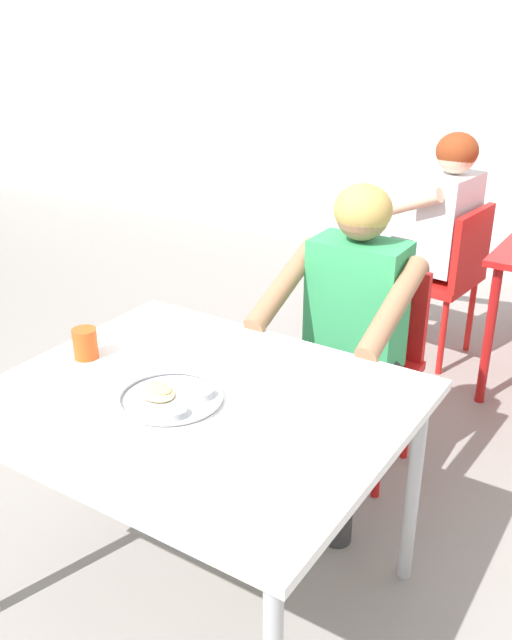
{
  "coord_description": "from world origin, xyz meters",
  "views": [
    {
      "loc": [
        1.05,
        -1.24,
        1.71
      ],
      "look_at": [
        0.03,
        0.34,
        0.88
      ],
      "focal_mm": 39.07,
      "sensor_mm": 36.0,
      "label": 1
    }
  ],
  "objects_px": {
    "drinking_cup": "(85,343)",
    "chair_red_left": "(449,272)",
    "patron_background": "(431,224)",
    "chair_foreground": "(366,352)",
    "table_foreground": "(198,417)",
    "diner_foreground": "(346,319)",
    "thali_tray": "(171,398)"
  },
  "relations": [
    {
      "from": "patron_background",
      "to": "chair_foreground",
      "type": "bearing_deg",
      "value": -81.92
    },
    {
      "from": "chair_red_left",
      "to": "drinking_cup",
      "type": "bearing_deg",
      "value": -103.87
    },
    {
      "from": "thali_tray",
      "to": "chair_foreground",
      "type": "height_order",
      "value": "chair_foreground"
    },
    {
      "from": "drinking_cup",
      "to": "patron_background",
      "type": "distance_m",
      "value": 2.1
    },
    {
      "from": "patron_background",
      "to": "chair_red_left",
      "type": "bearing_deg",
      "value": -19.41
    },
    {
      "from": "diner_foreground",
      "to": "table_foreground",
      "type": "bearing_deg",
      "value": -96.97
    },
    {
      "from": "table_foreground",
      "to": "patron_background",
      "type": "relative_size",
      "value": 0.96
    },
    {
      "from": "chair_red_left",
      "to": "table_foreground",
      "type": "bearing_deg",
      "value": -91.81
    },
    {
      "from": "drinking_cup",
      "to": "chair_red_left",
      "type": "height_order",
      "value": "chair_red_left"
    },
    {
      "from": "table_foreground",
      "to": "chair_red_left",
      "type": "relative_size",
      "value": 1.38
    },
    {
      "from": "table_foreground",
      "to": "patron_background",
      "type": "xyz_separation_m",
      "value": [
        -0.07,
        2.08,
        0.05
      ]
    },
    {
      "from": "chair_red_left",
      "to": "thali_tray",
      "type": "bearing_deg",
      "value": -92.99
    },
    {
      "from": "drinking_cup",
      "to": "chair_red_left",
      "type": "distance_m",
      "value": 2.1
    },
    {
      "from": "drinking_cup",
      "to": "chair_foreground",
      "type": "distance_m",
      "value": 1.14
    },
    {
      "from": "diner_foreground",
      "to": "chair_red_left",
      "type": "relative_size",
      "value": 1.42
    },
    {
      "from": "thali_tray",
      "to": "chair_red_left",
      "type": "relative_size",
      "value": 0.36
    },
    {
      "from": "drinking_cup",
      "to": "patron_background",
      "type": "bearing_deg",
      "value": 79.92
    },
    {
      "from": "thali_tray",
      "to": "diner_foreground",
      "type": "bearing_deg",
      "value": 80.43
    },
    {
      "from": "thali_tray",
      "to": "chair_red_left",
      "type": "bearing_deg",
      "value": 87.01
    },
    {
      "from": "diner_foreground",
      "to": "patron_background",
      "type": "distance_m",
      "value": 1.33
    },
    {
      "from": "patron_background",
      "to": "thali_tray",
      "type": "bearing_deg",
      "value": -89.4
    },
    {
      "from": "table_foreground",
      "to": "chair_foreground",
      "type": "relative_size",
      "value": 1.4
    },
    {
      "from": "table_foreground",
      "to": "thali_tray",
      "type": "xyz_separation_m",
      "value": [
        -0.04,
        -0.06,
        0.08
      ]
    },
    {
      "from": "thali_tray",
      "to": "patron_background",
      "type": "distance_m",
      "value": 2.14
    },
    {
      "from": "patron_background",
      "to": "diner_foreground",
      "type": "bearing_deg",
      "value": -83.12
    },
    {
      "from": "drinking_cup",
      "to": "chair_foreground",
      "type": "relative_size",
      "value": 0.12
    },
    {
      "from": "drinking_cup",
      "to": "patron_background",
      "type": "xyz_separation_m",
      "value": [
        0.37,
        2.07,
        -0.07
      ]
    },
    {
      "from": "drinking_cup",
      "to": "diner_foreground",
      "type": "xyz_separation_m",
      "value": [
        0.53,
        0.75,
        -0.07
      ]
    },
    {
      "from": "diner_foreground",
      "to": "patron_background",
      "type": "relative_size",
      "value": 0.99
    },
    {
      "from": "diner_foreground",
      "to": "patron_background",
      "type": "xyz_separation_m",
      "value": [
        -0.16,
        1.32,
        0.01
      ]
    },
    {
      "from": "chair_foreground",
      "to": "diner_foreground",
      "type": "distance_m",
      "value": 0.31
    },
    {
      "from": "chair_foreground",
      "to": "drinking_cup",
      "type": "bearing_deg",
      "value": -118.55
    }
  ]
}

